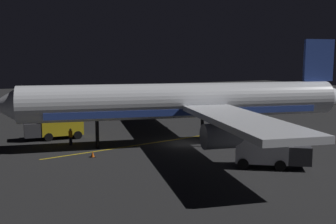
# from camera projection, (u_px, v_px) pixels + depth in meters

# --- Properties ---
(ground_plane) EXTENTS (180.00, 180.00, 0.20)m
(ground_plane) POSITION_uv_depth(u_px,v_px,m) (185.00, 144.00, 41.20)
(ground_plane) COLOR #262627
(apron_guide_stripe) EXTENTS (3.32, 21.63, 0.01)m
(apron_guide_stripe) POSITION_uv_depth(u_px,v_px,m) (144.00, 144.00, 40.88)
(apron_guide_stripe) COLOR gold
(apron_guide_stripe) RESTS_ON ground_plane
(airliner) EXTENTS (37.60, 39.12, 11.06)m
(airliner) POSITION_uv_depth(u_px,v_px,m) (191.00, 102.00, 40.74)
(airliner) COLOR white
(airliner) RESTS_ON ground_plane
(baggage_truck) EXTENTS (2.69, 6.44, 2.51)m
(baggage_truck) POSITION_uv_depth(u_px,v_px,m) (57.00, 127.00, 43.51)
(baggage_truck) COLOR gold
(baggage_truck) RESTS_ON ground_plane
(catering_truck) EXTENTS (5.25, 5.97, 2.62)m
(catering_truck) POSITION_uv_depth(u_px,v_px,m) (268.00, 152.00, 32.03)
(catering_truck) COLOR silver
(catering_truck) RESTS_ON ground_plane
(ground_crew_worker) EXTENTS (0.40, 0.40, 1.74)m
(ground_crew_worker) POSITION_uv_depth(u_px,v_px,m) (71.00, 137.00, 40.37)
(ground_crew_worker) COLOR black
(ground_crew_worker) RESTS_ON ground_plane
(traffic_cone_near_left) EXTENTS (0.50, 0.50, 0.55)m
(traffic_cone_near_left) POSITION_uv_depth(u_px,v_px,m) (93.00, 154.00, 35.48)
(traffic_cone_near_left) COLOR #EA590F
(traffic_cone_near_left) RESTS_ON ground_plane
(traffic_cone_near_right) EXTENTS (0.50, 0.50, 0.55)m
(traffic_cone_near_right) POSITION_uv_depth(u_px,v_px,m) (98.00, 140.00, 42.00)
(traffic_cone_near_right) COLOR #EA590F
(traffic_cone_near_right) RESTS_ON ground_plane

